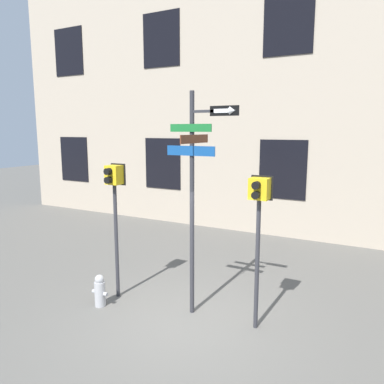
{
  "coord_description": "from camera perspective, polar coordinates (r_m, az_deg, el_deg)",
  "views": [
    {
      "loc": [
        3.25,
        -5.8,
        3.68
      ],
      "look_at": [
        -0.12,
        0.49,
        2.49
      ],
      "focal_mm": 35.0,
      "sensor_mm": 36.0,
      "label": 1
    }
  ],
  "objects": [
    {
      "name": "building_facade",
      "position": [
        13.68,
        14.82,
        23.4
      ],
      "size": [
        24.0,
        0.63,
        14.08
      ],
      "color": "tan",
      "rests_on": "ground_plane"
    },
    {
      "name": "pedestrian_signal_left",
      "position": [
        8.17,
        -11.72,
        -0.29
      ],
      "size": [
        0.38,
        0.4,
        2.96
      ],
      "color": "#2D2D33",
      "rests_on": "ground_plane"
    },
    {
      "name": "street_sign_pole",
      "position": [
        7.17,
        0.49,
        1.21
      ],
      "size": [
        1.45,
        1.09,
        4.39
      ],
      "color": "#2D2D33",
      "rests_on": "ground_plane"
    },
    {
      "name": "pedestrian_signal_right",
      "position": [
        6.79,
        10.13,
        -2.71
      ],
      "size": [
        0.4,
        0.4,
        2.87
      ],
      "color": "#2D2D33",
      "rests_on": "ground_plane"
    },
    {
      "name": "ground_plane",
      "position": [
        7.6,
        -1.0,
        -19.48
      ],
      "size": [
        60.0,
        60.0,
        0.0
      ],
      "primitive_type": "plane",
      "color": "#595651"
    },
    {
      "name": "fire_hydrant",
      "position": [
        8.36,
        -13.86,
        -14.42
      ],
      "size": [
        0.39,
        0.23,
        0.69
      ],
      "color": "#A5A5A8",
      "rests_on": "ground_plane"
    }
  ]
}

